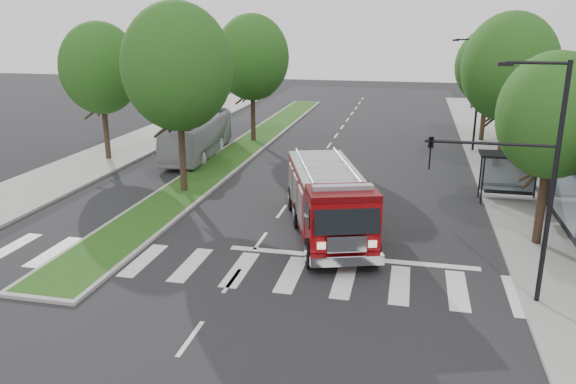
{
  "coord_description": "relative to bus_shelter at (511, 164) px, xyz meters",
  "views": [
    {
      "loc": [
        6.04,
        -21.77,
        9.07
      ],
      "look_at": [
        0.86,
        1.57,
        1.8
      ],
      "focal_mm": 35.0,
      "sensor_mm": 36.0,
      "label": 1
    }
  ],
  "objects": [
    {
      "name": "sidewalk_left",
      "position": [
        -25.7,
        1.85,
        -1.96
      ],
      "size": [
        5.0,
        80.0,
        0.15
      ],
      "primitive_type": "cube",
      "color": "gray",
      "rests_on": "ground"
    },
    {
      "name": "tree_right_far",
      "position": [
        0.3,
        15.85,
        3.8
      ],
      "size": [
        5.0,
        5.0,
        8.73
      ],
      "color": "black",
      "rests_on": "ground"
    },
    {
      "name": "tree_right_near",
      "position": [
        0.3,
        -6.15,
        3.47
      ],
      "size": [
        4.4,
        4.4,
        8.05
      ],
      "color": "black",
      "rests_on": "ground"
    },
    {
      "name": "streetlight_right_near",
      "position": [
        -1.59,
        -11.65,
        2.63
      ],
      "size": [
        4.08,
        0.22,
        8.0
      ],
      "color": "black",
      "rests_on": "ground"
    },
    {
      "name": "city_bus",
      "position": [
        -19.7,
        6.53,
        -0.61
      ],
      "size": [
        3.24,
        10.4,
        2.85
      ],
      "primitive_type": "imported",
      "rotation": [
        0.0,
        0.0,
        0.08
      ],
      "color": "#ADACB1",
      "rests_on": "ground"
    },
    {
      "name": "median",
      "position": [
        -17.2,
        9.85,
        -1.96
      ],
      "size": [
        3.0,
        50.0,
        0.15
      ],
      "color": "gray",
      "rests_on": "ground"
    },
    {
      "name": "fire_engine",
      "position": [
        -8.53,
        -6.59,
        -0.52
      ],
      "size": [
        5.39,
        9.53,
        3.17
      ],
      "rotation": [
        0.0,
        0.0,
        0.31
      ],
      "color": "#540406",
      "rests_on": "ground"
    },
    {
      "name": "streetlight_right_far",
      "position": [
        -0.85,
        11.85,
        2.44
      ],
      "size": [
        2.11,
        0.2,
        8.0
      ],
      "color": "black",
      "rests_on": "ground"
    },
    {
      "name": "bus_shelter",
      "position": [
        0.0,
        0.0,
        0.0
      ],
      "size": [
        3.2,
        1.6,
        2.61
      ],
      "color": "black",
      "rests_on": "ground"
    },
    {
      "name": "tree_median_far",
      "position": [
        -17.2,
        11.85,
        4.45
      ],
      "size": [
        5.6,
        5.6,
        9.72
      ],
      "color": "black",
      "rests_on": "ground"
    },
    {
      "name": "ground",
      "position": [
        -11.2,
        -8.15,
        -2.04
      ],
      "size": [
        140.0,
        140.0,
        0.0
      ],
      "primitive_type": "plane",
      "color": "black",
      "rests_on": "ground"
    },
    {
      "name": "tree_median_near",
      "position": [
        -17.2,
        -2.15,
        4.77
      ],
      "size": [
        5.8,
        5.8,
        10.16
      ],
      "color": "black",
      "rests_on": "ground"
    },
    {
      "name": "sidewalk_right",
      "position": [
        1.3,
        1.85,
        -1.96
      ],
      "size": [
        5.0,
        80.0,
        0.15
      ],
      "primitive_type": "cube",
      "color": "gray",
      "rests_on": "ground"
    },
    {
      "name": "tree_right_mid",
      "position": [
        0.3,
        5.85,
        4.45
      ],
      "size": [
        5.6,
        5.6,
        9.72
      ],
      "color": "black",
      "rests_on": "ground"
    },
    {
      "name": "tree_left_mid",
      "position": [
        -25.2,
        3.85,
        4.12
      ],
      "size": [
        5.2,
        5.2,
        9.16
      ],
      "color": "black",
      "rests_on": "ground"
    }
  ]
}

